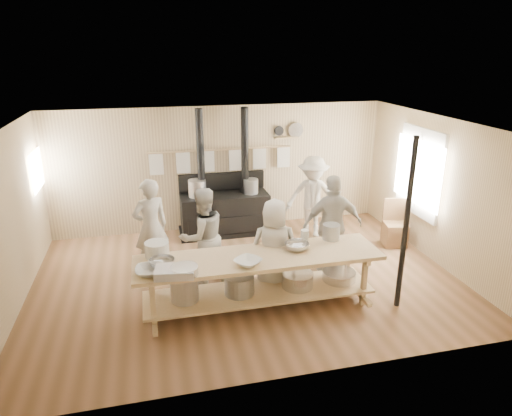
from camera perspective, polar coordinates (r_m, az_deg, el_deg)
The scene contains 24 objects.
ground at distance 7.83m, azimuth -1.21°, elevation -8.84°, with size 7.00×7.00×0.00m, color brown.
room_shell at distance 7.20m, azimuth -1.30°, elevation 2.60°, with size 7.00×7.00×7.00m.
window_right at distance 9.10m, azimuth 19.77°, elevation 4.26°, with size 0.09×1.50×1.65m.
left_opening at distance 9.21m, azimuth -25.71°, elevation 4.28°, with size 0.00×0.90×0.90m.
stove at distance 9.52m, azimuth -3.99°, elevation -0.14°, with size 1.90×0.75×2.60m.
towel_rail at distance 9.50m, azimuth -4.39°, elevation 6.37°, with size 3.00×0.04×0.47m.
back_wall_shelf at distance 9.77m, azimuth 4.13°, elevation 9.38°, with size 0.63×0.14×0.32m.
prep_table at distance 6.81m, azimuth 0.32°, elevation -8.50°, with size 3.60×0.90×0.85m.
support_post at distance 6.86m, azimuth 18.22°, elevation -2.16°, with size 0.08×0.08×2.60m, color black.
cook_far_left at distance 7.90m, azimuth -13.02°, elevation -2.35°, with size 0.62×0.40×1.69m, color #A39C90.
cook_left at distance 7.43m, azimuth -6.66°, elevation -3.58°, with size 0.80×0.62×1.64m, color #A39C90.
cook_center at distance 7.10m, azimuth 2.30°, elevation -4.97°, with size 0.76×0.49×1.55m, color #A39C90.
cook_right at distance 7.81m, azimuth 9.54°, elevation -2.14°, with size 1.02×0.43×1.74m, color #A39C90.
cook_by_window at distance 9.31m, azimuth 7.09°, elevation 1.39°, with size 1.09×0.62×1.68m, color #A39C90.
chair at distance 9.41m, azimuth 16.93°, elevation -2.87°, with size 0.50×0.50×0.91m.
bowl_white_a at distance 6.30m, azimuth -13.09°, elevation -7.65°, with size 0.40×0.40×0.10m, color white.
bowl_steel_a at distance 6.46m, azimuth -11.68°, elevation -6.75°, with size 0.36×0.36×0.11m, color silver.
bowl_white_b at distance 6.38m, azimuth -1.01°, elevation -6.77°, with size 0.35×0.35×0.09m, color white.
bowl_steel_b at distance 6.85m, azimuth 5.14°, elevation -4.79°, with size 0.36×0.36×0.11m, color silver.
roasting_pan at distance 6.19m, azimuth -10.13°, elevation -7.86°, with size 0.51×0.34×0.11m, color #B2B2B7.
mixing_bowl_large at distance 6.19m, azimuth -8.97°, elevation -7.74°, with size 0.37×0.37×0.12m, color silver.
bucket_galv at distance 7.27m, azimuth 9.38°, elevation -2.95°, with size 0.27×0.27×0.25m, color gray.
deep_bowl_enamel at distance 6.76m, azimuth -12.27°, elevation -5.07°, with size 0.35×0.35×0.22m, color white.
pitcher at distance 7.13m, azimuth 6.10°, elevation -3.49°, with size 0.12×0.12×0.19m, color white.
Camera 1 is at (-1.44, -6.73, 3.73)m, focal length 32.00 mm.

